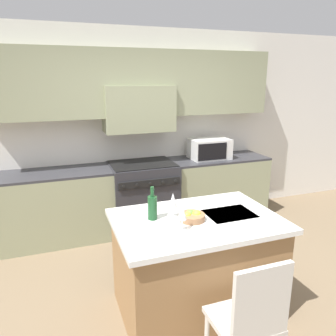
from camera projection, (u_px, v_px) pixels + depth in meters
The scene contains 11 objects.
ground_plane at pixel (201, 315), 2.92m from camera, with size 10.00×10.00×0.00m, color #7A664C.
back_cabinetry at pixel (136, 111), 4.46m from camera, with size 10.00×0.46×2.70m.
back_counter at pixel (143, 196), 4.54m from camera, with size 3.74×0.62×0.92m.
range_stove at pixel (143, 196), 4.52m from camera, with size 0.88×0.70×0.94m.
microwave at pixel (209, 149), 4.71m from camera, with size 0.55×0.39×0.29m.
kitchen_island at pixel (196, 264), 2.90m from camera, with size 1.41×0.96×0.89m.
island_chair at pixel (250, 318), 2.12m from camera, with size 0.42×0.40×0.98m.
wine_bottle at pixel (152, 207), 2.75m from camera, with size 0.08×0.08×0.29m.
wine_glass_near at pixel (182, 213), 2.53m from camera, with size 0.07×0.07×0.22m.
wine_glass_far at pixel (173, 201), 2.78m from camera, with size 0.07×0.07×0.22m.
fruit_bowl at pixel (192, 216), 2.75m from camera, with size 0.22×0.22×0.08m.
Camera 1 is at (-1.11, -2.22, 2.05)m, focal length 35.00 mm.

